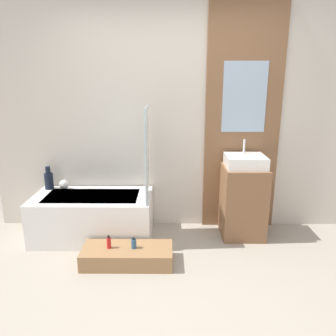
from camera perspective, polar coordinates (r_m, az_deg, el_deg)
The scene contains 12 objects.
ground_plane at distance 2.80m, azimuth 1.04°, elevation -23.21°, with size 12.00×12.00×0.00m, color #A39989.
wall_tiled_back at distance 3.79m, azimuth 0.87°, elevation 8.64°, with size 4.20×0.06×2.60m, color beige.
wall_wood_accent at distance 3.83m, azimuth 12.91°, elevation 8.55°, with size 0.85×0.04×2.60m.
bathtub at distance 3.80m, azimuth -12.87°, elevation -8.20°, with size 1.30×0.66×0.50m.
glass_shower_screen at distance 3.41m, azimuth -3.69°, elevation 2.47°, with size 0.01×0.49×0.98m, color silver.
wooden_step_bench at distance 3.31m, azimuth -7.08°, elevation -14.88°, with size 0.87×0.37×0.16m, color #997047.
vanity_cabinet at distance 3.80m, azimuth 12.90°, elevation -5.70°, with size 0.47×0.47×0.81m, color brown.
sink at distance 3.66m, azimuth 13.33°, elevation 1.15°, with size 0.42×0.39×0.29m.
vase_tall_dark at distance 4.05m, azimuth -20.04°, elevation -1.94°, with size 0.10×0.10×0.27m.
vase_round_light at distance 4.00m, azimuth -17.66°, elevation -2.75°, with size 0.11×0.11×0.11m, color silver.
bottle_soap_primary at distance 3.27m, azimuth -10.26°, elevation -12.63°, with size 0.04×0.04×0.13m.
bottle_soap_secondary at distance 3.24m, azimuth -5.98°, elevation -12.90°, with size 0.05×0.05×0.11m.
Camera 1 is at (-0.03, -2.19, 1.75)m, focal length 35.00 mm.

